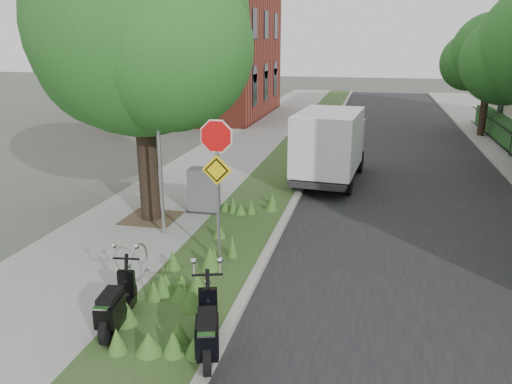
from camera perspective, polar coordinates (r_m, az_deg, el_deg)
ground at (r=10.19m, az=2.46°, el=-10.62°), size 120.00×120.00×0.00m
sidewalk_near at (r=20.32m, az=-4.02°, el=3.67°), size 3.50×60.00×0.12m
verge at (r=19.70m, az=3.66°, el=3.25°), size 2.00×60.00×0.12m
kerb_near at (r=19.57m, az=6.55°, el=3.09°), size 0.20×60.00×0.13m
road at (r=19.51m, az=16.80°, el=2.25°), size 7.00×60.00×0.01m
kerb_far at (r=20.05m, az=26.83°, el=1.68°), size 0.20×60.00×0.13m
street_tree_main at (r=13.07m, az=-13.36°, el=16.90°), size 6.21×5.54×7.66m
bare_post at (r=12.02m, az=-10.94°, el=4.17°), size 0.08×0.08×4.00m
bike_hoop at (r=10.26m, az=-13.28°, el=-7.81°), size 0.06×0.78×0.77m
sign_assembly at (r=10.23m, az=-4.49°, el=3.39°), size 0.94×0.08×3.22m
brick_building at (r=32.84m, az=-6.89°, el=15.96°), size 9.40×10.40×8.30m
far_tree_c at (r=27.46m, az=25.11°, el=13.83°), size 4.37×3.89×5.93m
scooter_near at (r=8.69m, az=-15.83°, el=-12.85°), size 0.47×1.59×0.76m
scooter_far at (r=7.78m, az=-5.55°, el=-15.91°), size 0.67×1.62×0.79m
box_truck at (r=17.18m, az=8.51°, el=5.60°), size 2.22×4.84×2.13m
utility_cabinet at (r=13.95m, az=-5.96°, el=0.15°), size 0.94×0.65×1.22m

